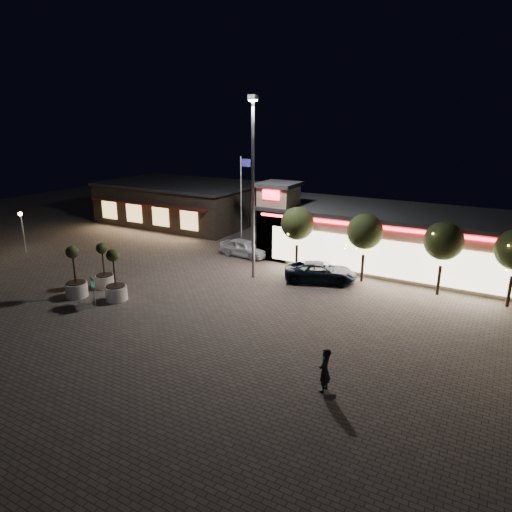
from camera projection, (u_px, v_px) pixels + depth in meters
The scene contains 17 objects.
ground at pixel (156, 311), 26.91m from camera, with size 90.00×90.00×0.00m, color #60564E.
retail_building at pixel (389, 236), 34.95m from camera, with size 20.40×8.40×6.10m.
restaurant_building at pixel (180, 202), 49.51m from camera, with size 16.40×11.00×4.30m.
floodlight_pole at pixel (253, 179), 30.59m from camera, with size 0.60×0.40×12.38m.
flagpole at pixel (242, 197), 37.25m from camera, with size 0.95×0.10×8.00m.
lamp_post_west at pixel (22, 224), 38.01m from camera, with size 0.36×0.36×3.48m.
string_tree_a at pixel (297, 224), 33.14m from camera, with size 2.42×2.42×4.79m.
string_tree_b at pixel (365, 232), 30.79m from camera, with size 2.42×2.42×4.79m.
string_tree_c at pixel (444, 241), 28.43m from camera, with size 2.42×2.42×4.79m.
pickup_truck at pixel (321, 272), 31.59m from camera, with size 2.28×4.94×1.37m, color black.
white_sedan at pixel (244, 248), 37.35m from camera, with size 1.70×4.23×1.44m, color silver.
pedestrian at pixel (325, 370), 18.77m from camera, with size 0.70×0.46×1.93m, color black.
dog at pixel (331, 397), 18.19m from camera, with size 0.51×0.19×0.27m.
planter_left at pixel (104, 274), 30.45m from camera, with size 1.26×1.26×3.09m.
planter_mid at pixel (76, 281), 28.82m from camera, with size 1.36×1.36×3.35m.
planter_right at pixel (115, 284), 28.28m from camera, with size 1.35×1.35×3.31m.
valet_sign at pixel (93, 287), 27.14m from camera, with size 0.58×0.29×1.86m.
Camera 1 is at (17.34, -18.68, 10.94)m, focal length 32.00 mm.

